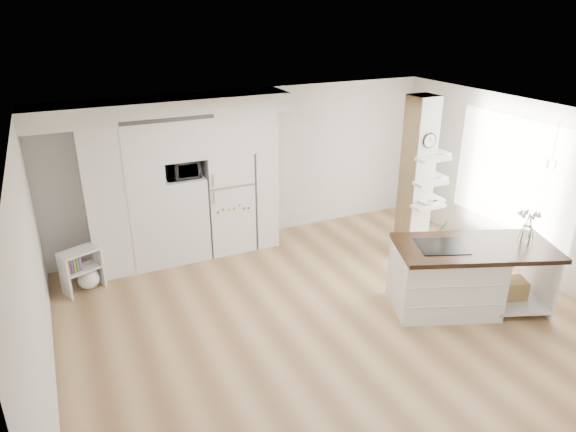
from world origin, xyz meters
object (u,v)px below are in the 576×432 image
object	(u,v)px
refrigerator	(227,201)
kitchen_island	(454,276)
floor_plant_a	(441,231)
bookshelf	(84,272)

from	to	relation	value
refrigerator	kitchen_island	world-z (taller)	refrigerator
kitchen_island	floor_plant_a	distance (m)	2.19
refrigerator	bookshelf	size ratio (longest dim) A/B	2.63
bookshelf	floor_plant_a	bearing A→B (deg)	-31.13
bookshelf	refrigerator	bearing A→B (deg)	-10.85
kitchen_island	bookshelf	xyz separation A→B (m)	(-4.67, 2.73, -0.21)
refrigerator	bookshelf	bearing A→B (deg)	-169.18
refrigerator	floor_plant_a	size ratio (longest dim) A/B	3.87
floor_plant_a	kitchen_island	bearing A→B (deg)	-127.07
refrigerator	kitchen_island	bearing A→B (deg)	-55.25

